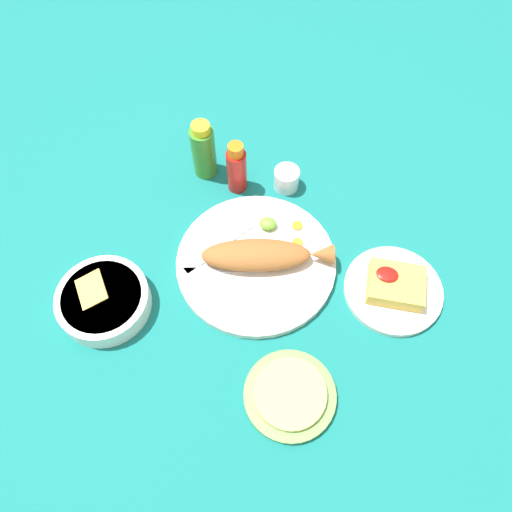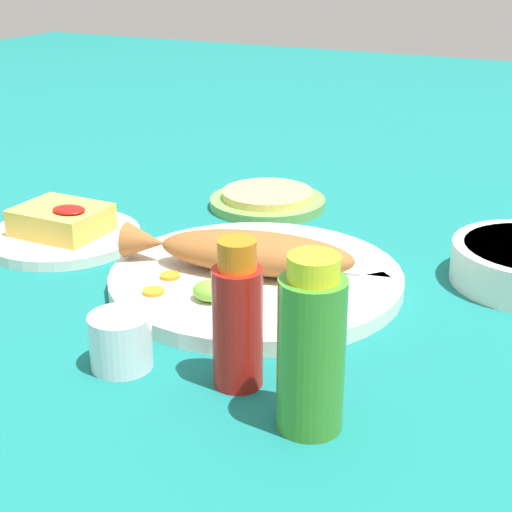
# 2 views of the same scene
# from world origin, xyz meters

# --- Properties ---
(ground_plane) EXTENTS (4.00, 4.00, 0.00)m
(ground_plane) POSITION_xyz_m (0.00, 0.00, 0.00)
(ground_plane) COLOR #146B66
(main_plate) EXTENTS (0.35, 0.35, 0.02)m
(main_plate) POSITION_xyz_m (0.00, 0.00, 0.01)
(main_plate) COLOR silver
(main_plate) RESTS_ON ground_plane
(fried_fish) EXTENTS (0.29, 0.12, 0.05)m
(fried_fish) POSITION_xyz_m (-0.01, -0.00, 0.04)
(fried_fish) COLOR #935628
(fried_fish) RESTS_ON main_plate
(fork_near) EXTENTS (0.18, 0.05, 0.00)m
(fork_near) POSITION_xyz_m (0.08, 0.04, 0.02)
(fork_near) COLOR silver
(fork_near) RESTS_ON main_plate
(fork_far) EXTENTS (0.13, 0.15, 0.00)m
(fork_far) POSITION_xyz_m (0.09, -0.01, 0.02)
(fork_far) COLOR silver
(fork_far) RESTS_ON main_plate
(carrot_slice_near) EXTENTS (0.02, 0.02, 0.00)m
(carrot_slice_near) POSITION_xyz_m (-0.08, -0.06, 0.02)
(carrot_slice_near) COLOR orange
(carrot_slice_near) RESTS_ON main_plate
(carrot_slice_mid) EXTENTS (0.02, 0.02, 0.00)m
(carrot_slice_mid) POSITION_xyz_m (-0.07, -0.10, 0.02)
(carrot_slice_mid) COLOR orange
(carrot_slice_mid) RESTS_ON main_plate
(lime_wedge_main) EXTENTS (0.04, 0.03, 0.02)m
(lime_wedge_main) POSITION_xyz_m (-0.01, -0.09, 0.03)
(lime_wedge_main) COLOR #6BB233
(lime_wedge_main) RESTS_ON main_plate
(hot_sauce_bottle_red) EXTENTS (0.05, 0.05, 0.14)m
(hot_sauce_bottle_red) POSITION_xyz_m (0.08, -0.20, 0.07)
(hot_sauce_bottle_red) COLOR #B21914
(hot_sauce_bottle_red) RESTS_ON ground_plane
(hot_sauce_bottle_green) EXTENTS (0.06, 0.06, 0.15)m
(hot_sauce_bottle_green) POSITION_xyz_m (0.17, -0.23, 0.07)
(hot_sauce_bottle_green) COLOR #3D8428
(hot_sauce_bottle_green) RESTS_ON ground_plane
(salt_cup) EXTENTS (0.06, 0.06, 0.05)m
(salt_cup) POSITION_xyz_m (-0.03, -0.23, 0.02)
(salt_cup) COLOR silver
(salt_cup) RESTS_ON ground_plane
(side_plate_fries) EXTENTS (0.21, 0.21, 0.01)m
(side_plate_fries) POSITION_xyz_m (-0.30, 0.01, 0.01)
(side_plate_fries) COLOR silver
(side_plate_fries) RESTS_ON ground_plane
(fries_pile) EXTENTS (0.11, 0.09, 0.04)m
(fries_pile) POSITION_xyz_m (-0.30, 0.01, 0.03)
(fries_pile) COLOR gold
(fries_pile) RESTS_ON side_plate_fries
(guacamole_bowl) EXTENTS (0.19, 0.19, 0.06)m
(guacamole_bowl) POSITION_xyz_m (0.29, 0.15, 0.03)
(guacamole_bowl) COLOR white
(guacamole_bowl) RESTS_ON ground_plane
(tortilla_plate) EXTENTS (0.18, 0.18, 0.01)m
(tortilla_plate) POSITION_xyz_m (-0.12, 0.27, 0.01)
(tortilla_plate) COLOR #6B9E4C
(tortilla_plate) RESTS_ON ground_plane
(tortilla_stack) EXTENTS (0.14, 0.14, 0.01)m
(tortilla_stack) POSITION_xyz_m (-0.12, 0.27, 0.02)
(tortilla_stack) COLOR #E0C666
(tortilla_stack) RESTS_ON tortilla_plate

